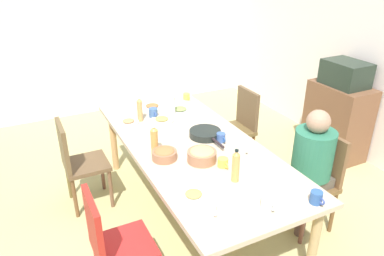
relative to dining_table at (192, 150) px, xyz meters
The scene contains 30 objects.
ground_plane 0.70m from the dining_table, ahead, with size 7.04×7.04×0.00m, color tan.
wall_left 3.05m from the dining_table, behind, with size 0.12×4.87×2.60m, color silver.
dining_table is the anchor object (origin of this frame).
chair_0 1.11m from the dining_table, 123.91° to the right, with size 0.40×0.40×0.90m.
chair_1 1.11m from the dining_table, 56.09° to the left, with size 0.40×0.40×0.90m.
person_1 1.02m from the dining_table, 53.28° to the left, with size 0.34×0.34×1.15m.
chair_2 1.11m from the dining_table, 123.91° to the left, with size 0.40×0.40×0.90m.
chair_3 1.11m from the dining_table, 56.09° to the right, with size 0.40×0.40×0.90m.
plate_0 0.79m from the dining_table, 25.68° to the right, with size 0.21×0.21×0.04m.
plate_1 0.93m from the dining_table, behind, with size 0.25×0.25×0.04m.
plate_2 0.76m from the dining_table, 150.52° to the right, with size 0.21×0.21×0.04m.
plate_3 0.56m from the dining_table, behind, with size 0.23×0.23×0.04m.
plate_4 0.74m from the dining_table, 163.49° to the left, with size 0.26×0.26×0.04m.
bowl_0 0.37m from the dining_table, 66.30° to the right, with size 0.20×0.20×0.09m.
bowl_1 0.33m from the dining_table, 11.76° to the right, with size 0.24×0.24×0.11m.
serving_pan 0.20m from the dining_table, 111.27° to the left, with size 0.47×0.29×0.06m.
cup_0 0.47m from the dining_table, ahead, with size 0.12×0.08×0.07m.
cup_1 0.71m from the dining_table, behind, with size 0.13×0.09×0.09m.
cup_2 0.47m from the dining_table, 43.49° to the left, with size 0.11×0.07×0.09m.
cup_3 1.19m from the dining_table, 17.79° to the left, with size 0.12×0.08×0.09m.
cup_4 0.28m from the dining_table, 70.92° to the left, with size 0.12×0.08×0.08m.
cup_5 1.04m from the dining_table, ahead, with size 0.12×0.09×0.09m.
cup_6 0.97m from the dining_table, 19.23° to the right, with size 0.11×0.07×0.08m.
cup_7 1.08m from the dining_table, 156.80° to the left, with size 0.11×0.07×0.07m.
bottle_0 0.67m from the dining_table, behind, with size 0.06×0.06×0.24m.
bottle_1 0.40m from the dining_table, 87.72° to the right, with size 0.06×0.06×0.25m.
bottle_2 0.73m from the dining_table, 159.60° to the right, with size 0.05×0.05×0.25m.
bottle_3 0.69m from the dining_table, ahead, with size 0.06×0.06×0.26m.
side_cabinet 2.11m from the dining_table, 97.21° to the left, with size 0.70×0.44×0.90m, color brown.
microwave 2.12m from the dining_table, 97.21° to the left, with size 0.48×0.36×0.28m, color #222F25.
Camera 1 is at (2.55, -1.27, 2.28)m, focal length 34.33 mm.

